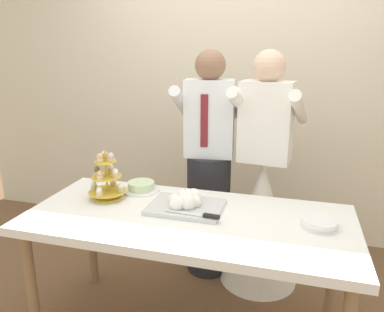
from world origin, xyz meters
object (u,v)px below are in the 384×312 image
(round_cake, at_px, (141,187))
(person_bride, at_px, (261,207))
(main_cake_tray, at_px, (186,202))
(plate_stack, at_px, (320,223))
(person_groom, at_px, (209,178))
(dessert_table, at_px, (188,228))
(cupcake_stand, at_px, (107,180))

(round_cake, bearing_deg, person_bride, 28.03)
(person_bride, bearing_deg, main_cake_tray, -122.68)
(plate_stack, distance_m, round_cake, 1.11)
(round_cake, xyz_separation_m, person_bride, (0.74, 0.40, -0.22))
(person_groom, bearing_deg, main_cake_tray, -88.71)
(dessert_table, distance_m, person_bride, 0.77)
(cupcake_stand, height_order, person_groom, person_groom)
(cupcake_stand, height_order, round_cake, cupcake_stand)
(person_groom, distance_m, person_bride, 0.43)
(dessert_table, distance_m, main_cake_tray, 0.15)
(dessert_table, distance_m, person_groom, 0.71)
(main_cake_tray, distance_m, plate_stack, 0.73)
(main_cake_tray, bearing_deg, plate_stack, -2.43)
(cupcake_stand, xyz_separation_m, round_cake, (0.15, 0.17, -0.09))
(plate_stack, relative_size, round_cake, 0.78)
(main_cake_tray, distance_m, round_cake, 0.41)
(cupcake_stand, bearing_deg, dessert_table, -11.01)
(plate_stack, bearing_deg, person_bride, 119.16)
(dessert_table, height_order, person_bride, person_bride)
(person_groom, bearing_deg, dessert_table, -86.07)
(cupcake_stand, xyz_separation_m, person_groom, (0.50, 0.60, -0.15))
(dessert_table, distance_m, plate_stack, 0.70)
(dessert_table, height_order, round_cake, round_cake)
(dessert_table, height_order, plate_stack, plate_stack)
(round_cake, bearing_deg, dessert_table, -35.19)
(cupcake_stand, distance_m, person_bride, 1.10)
(main_cake_tray, distance_m, person_groom, 0.63)
(person_groom, relative_size, person_bride, 1.00)
(cupcake_stand, distance_m, person_groom, 0.80)
(dessert_table, bearing_deg, plate_stack, 4.26)
(plate_stack, relative_size, person_groom, 0.11)
(cupcake_stand, distance_m, main_cake_tray, 0.52)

